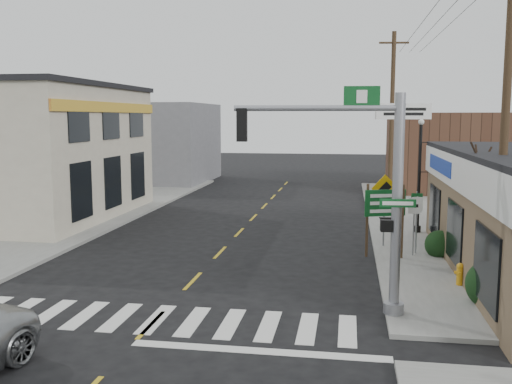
% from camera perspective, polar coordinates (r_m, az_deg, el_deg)
% --- Properties ---
extents(ground, '(140.00, 140.00, 0.00)m').
position_cam_1_polar(ground, '(15.30, -10.45, -12.93)').
color(ground, black).
rests_on(ground, ground).
extents(sidewalk_right, '(6.00, 38.00, 0.13)m').
position_cam_1_polar(sidewalk_right, '(27.29, 17.67, -3.93)').
color(sidewalk_right, gray).
rests_on(sidewalk_right, ground).
extents(sidewalk_left, '(6.00, 38.00, 0.13)m').
position_cam_1_polar(sidewalk_left, '(30.37, -18.25, -2.82)').
color(sidewalk_left, gray).
rests_on(sidewalk_left, ground).
extents(center_line, '(0.12, 56.00, 0.01)m').
position_cam_1_polar(center_line, '(22.66, -3.62, -6.05)').
color(center_line, gold).
rests_on(center_line, ground).
extents(crosswalk, '(11.00, 2.20, 0.01)m').
position_cam_1_polar(crosswalk, '(15.65, -9.95, -12.42)').
color(crosswalk, silver).
rests_on(crosswalk, ground).
extents(left_building, '(12.00, 12.00, 6.80)m').
position_cam_1_polar(left_building, '(32.86, -23.90, 3.53)').
color(left_building, beige).
rests_on(left_building, ground).
extents(bldg_distant_right, '(8.00, 10.00, 5.60)m').
position_cam_1_polar(bldg_distant_right, '(44.11, 18.49, 3.86)').
color(bldg_distant_right, brown).
rests_on(bldg_distant_right, ground).
extents(bldg_distant_left, '(9.00, 10.00, 6.40)m').
position_cam_1_polar(bldg_distant_left, '(48.23, -10.10, 4.88)').
color(bldg_distant_left, slate).
rests_on(bldg_distant_left, ground).
extents(traffic_signal_pole, '(4.71, 0.38, 5.96)m').
position_cam_1_polar(traffic_signal_pole, '(15.10, 11.31, 1.18)').
color(traffic_signal_pole, gray).
rests_on(traffic_signal_pole, sidewalk_right).
extents(guide_sign, '(1.57, 0.13, 2.74)m').
position_cam_1_polar(guide_sign, '(21.48, 12.78, -1.80)').
color(guide_sign, '#453220').
rests_on(guide_sign, sidewalk_right).
extents(fire_hydrant, '(0.22, 0.22, 0.70)m').
position_cam_1_polar(fire_hydrant, '(18.92, 19.71, -7.64)').
color(fire_hydrant, orange).
rests_on(fire_hydrant, sidewalk_right).
extents(ped_crossing_sign, '(1.13, 0.08, 2.91)m').
position_cam_1_polar(ped_crossing_sign, '(23.40, 12.74, -0.54)').
color(ped_crossing_sign, gray).
rests_on(ped_crossing_sign, sidewalk_right).
extents(lamp_post, '(0.66, 0.52, 5.09)m').
position_cam_1_polar(lamp_post, '(26.55, 16.18, 2.41)').
color(lamp_post, black).
rests_on(lamp_post, sidewalk_right).
extents(dance_center_sign, '(2.87, 0.18, 6.10)m').
position_cam_1_polar(dance_center_sign, '(28.90, 14.49, 6.23)').
color(dance_center_sign, gray).
rests_on(dance_center_sign, sidewalk_right).
extents(bare_tree, '(2.58, 2.58, 5.16)m').
position_cam_1_polar(bare_tree, '(18.87, 23.00, 3.50)').
color(bare_tree, black).
rests_on(bare_tree, sidewalk_right).
extents(shrub_front, '(1.42, 1.42, 1.06)m').
position_cam_1_polar(shrub_front, '(17.39, 22.49, -8.58)').
color(shrub_front, '#1F3917').
rests_on(shrub_front, sidewalk_right).
extents(shrub_back, '(1.08, 1.08, 0.81)m').
position_cam_1_polar(shrub_back, '(22.64, 17.86, -5.03)').
color(shrub_back, black).
rests_on(shrub_back, sidewalk_right).
extents(utility_pole_near, '(1.60, 0.24, 9.19)m').
position_cam_1_polar(utility_pole_near, '(17.95, 23.59, 5.40)').
color(utility_pole_near, '#4B3E25').
rests_on(utility_pole_near, sidewalk_right).
extents(utility_pole_far, '(1.79, 0.27, 10.30)m').
position_cam_1_polar(utility_pole_far, '(36.19, 13.42, 7.46)').
color(utility_pole_far, '#452C21').
rests_on(utility_pole_far, sidewalk_right).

